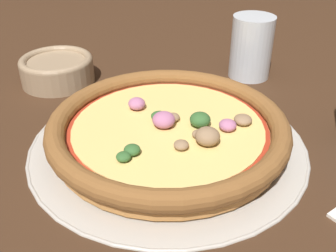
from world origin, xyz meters
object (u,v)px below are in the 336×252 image
at_px(pizza_tray, 168,142).
at_px(bowl_near, 57,69).
at_px(drinking_cup, 251,47).
at_px(pizza, 168,128).

relative_size(pizza_tray, bowl_near, 2.94).
bearing_deg(drinking_cup, pizza_tray, -140.33).
distance_m(pizza_tray, pizza, 0.02).
bearing_deg(pizza_tray, bowl_near, 117.97).
height_order(pizza, bowl_near, pizza).
bearing_deg(drinking_cup, bowl_near, 167.70).
xyz_separation_m(pizza_tray, drinking_cup, (0.21, 0.18, 0.05)).
height_order(bowl_near, drinking_cup, drinking_cup).
bearing_deg(bowl_near, pizza, -62.01).
xyz_separation_m(pizza, bowl_near, (-0.13, 0.25, -0.00)).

